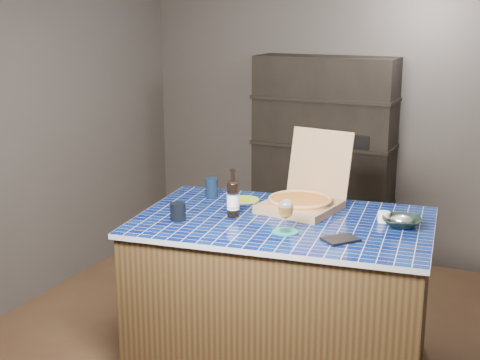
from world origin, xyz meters
The scene contains 14 objects.
room centered at (0.00, 0.00, 1.25)m, with size 3.50×3.50×3.50m.
shelving_unit centered at (0.00, 1.53, 0.90)m, with size 1.20×0.41×1.80m.
kitchen_island centered at (0.37, -0.37, 0.48)m, with size 1.87×1.32×0.96m.
pizza_box centered at (0.39, -0.12, 1.03)m, with size 0.51×0.58×0.47m.
mead_bottle centered at (0.06, -0.44, 1.08)m, with size 0.08×0.08×0.30m.
teal_trivet centered at (0.46, -0.58, 0.96)m, with size 0.15×0.15×0.01m, color #167770.
wine_glass centered at (0.46, -0.58, 1.10)m, with size 0.09×0.09×0.19m.
tumbler centered at (-0.20, -0.64, 1.01)m, with size 0.09×0.09×0.10m, color black.
dvd_case centered at (0.79, -0.59, 0.97)m, with size 0.13×0.19×0.01m, color black.
bowl centered at (1.04, -0.20, 0.99)m, with size 0.22×0.22×0.06m, color black.
foil_contents centered at (1.04, -0.20, 1.00)m, with size 0.13×0.11×0.06m, color silver.
white_jar centered at (0.92, -0.16, 0.99)m, with size 0.07×0.07×0.06m, color white.
navy_cup centered at (-0.25, -0.11, 1.03)m, with size 0.08×0.08×0.13m, color black.
green_trivet centered at (-0.02, -0.08, 0.96)m, with size 0.20×0.20×0.01m, color #A2BF29.
Camera 1 is at (1.74, -3.95, 2.19)m, focal length 50.00 mm.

